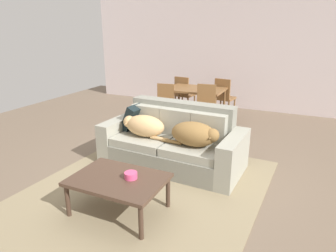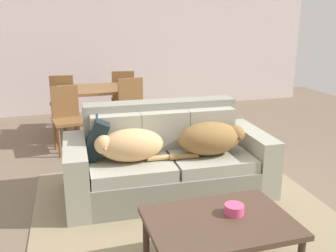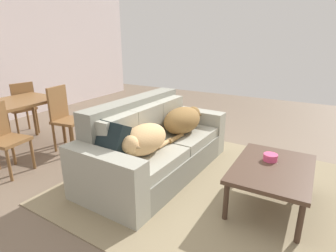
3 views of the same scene
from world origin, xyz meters
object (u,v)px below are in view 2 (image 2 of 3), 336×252
object	(u,v)px
dog_on_right_cushion	(211,138)
dining_chair_far_right	(123,94)
dining_table	(99,93)
dining_chair_far_left	(63,99)
dining_chair_near_left	(67,116)
bowl_on_coffee_table	(234,209)
dining_chair_near_right	(134,110)
dog_on_left_cushion	(129,145)
coffee_table	(220,226)
couch	(167,160)
throw_pillow_by_left_arm	(95,138)

from	to	relation	value
dog_on_right_cushion	dining_chair_far_right	world-z (taller)	dining_chair_far_right
dining_table	dining_chair_far_left	xyz separation A→B (m)	(-0.50, 0.56, -0.17)
dog_on_right_cushion	dining_chair_near_left	distance (m)	2.23
dining_chair_near_left	dining_chair_far_right	size ratio (longest dim) A/B	0.96
bowl_on_coffee_table	dining_chair_far_left	size ratio (longest dim) A/B	0.16
dining_table	dining_chair_far_right	size ratio (longest dim) A/B	1.28
bowl_on_coffee_table	dining_chair_near_right	world-z (taller)	dining_chair_near_right
dog_on_left_cushion	dining_chair_near_left	bearing A→B (deg)	108.50
coffee_table	dining_chair_far_left	world-z (taller)	dining_chair_far_left
dining_chair_near_left	dining_table	bearing A→B (deg)	38.45
dining_table	dog_on_right_cushion	bearing A→B (deg)	-70.31
dog_on_left_cushion	dining_table	size ratio (longest dim) A/B	0.66
couch	throw_pillow_by_left_arm	world-z (taller)	couch
couch	dining_chair_near_right	world-z (taller)	dining_chair_near_right
dining_chair_far_left	dog_on_right_cushion	bearing A→B (deg)	121.74
throw_pillow_by_left_arm	dining_table	world-z (taller)	throw_pillow_by_left_arm
couch	dog_on_left_cushion	distance (m)	0.52
bowl_on_coffee_table	dining_chair_far_right	bearing A→B (deg)	90.71
dog_on_right_cushion	bowl_on_coffee_table	distance (m)	1.20
couch	dining_chair_far_right	world-z (taller)	dining_chair_far_right
dog_on_left_cushion	dining_table	xyz separation A→B (m)	(-0.01, 2.27, 0.07)
dining_chair_far_right	coffee_table	bearing A→B (deg)	97.34
bowl_on_coffee_table	dining_chair_near_left	size ratio (longest dim) A/B	0.16
dining_chair_near_right	coffee_table	bearing A→B (deg)	-98.80
coffee_table	dining_chair_near_right	bearing A→B (deg)	89.66
throw_pillow_by_left_arm	dining_chair_near_left	bearing A→B (deg)	97.70
coffee_table	dining_chair_far_right	size ratio (longest dim) A/B	1.11
dining_chair_near_right	dining_chair_far_right	bearing A→B (deg)	78.24
dog_on_right_cushion	bowl_on_coffee_table	world-z (taller)	dog_on_right_cushion
dog_on_right_cushion	throw_pillow_by_left_arm	size ratio (longest dim) A/B	1.94
dining_chair_near_left	dining_chair_near_right	distance (m)	0.90
dining_chair_far_right	dining_table	bearing A→B (deg)	57.84
dog_on_left_cushion	dining_chair_near_left	size ratio (longest dim) A/B	0.88
dining_table	coffee_table	bearing A→B (deg)	-83.72
couch	coffee_table	bearing A→B (deg)	-89.05
dining_chair_far_left	couch	bearing A→B (deg)	116.08
coffee_table	dining_chair_near_right	xyz separation A→B (m)	(0.02, 2.94, 0.14)
dog_on_left_cushion	bowl_on_coffee_table	distance (m)	1.32
dining_chair_far_left	dining_chair_far_right	bearing A→B (deg)	-173.89
dog_on_right_cushion	dining_chair_far_right	distance (m)	2.89
dog_on_right_cushion	coffee_table	bearing A→B (deg)	-107.58
couch	dining_chair_far_left	size ratio (longest dim) A/B	2.38
coffee_table	dining_chair_far_right	world-z (taller)	dining_chair_far_right
couch	throw_pillow_by_left_arm	bearing A→B (deg)	175.99
dog_on_left_cushion	dining_chair_near_left	world-z (taller)	dining_chair_near_left
dog_on_right_cushion	coffee_table	world-z (taller)	dog_on_right_cushion
dog_on_right_cushion	coffee_table	distance (m)	1.30
bowl_on_coffee_table	dog_on_right_cushion	bearing A→B (deg)	74.97
throw_pillow_by_left_arm	dining_chair_near_left	distance (m)	1.53
bowl_on_coffee_table	throw_pillow_by_left_arm	bearing A→B (deg)	119.23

